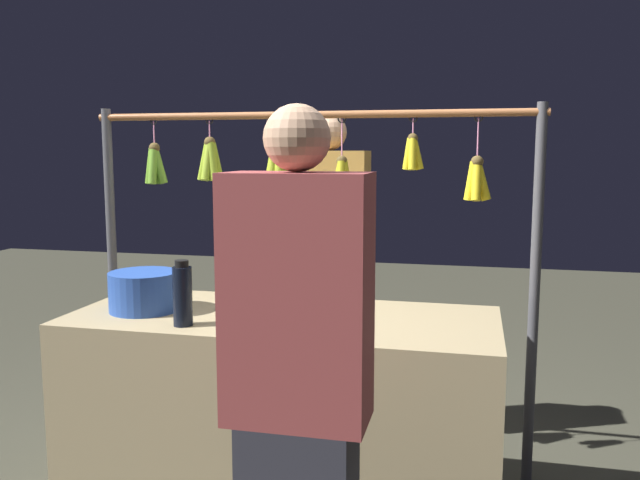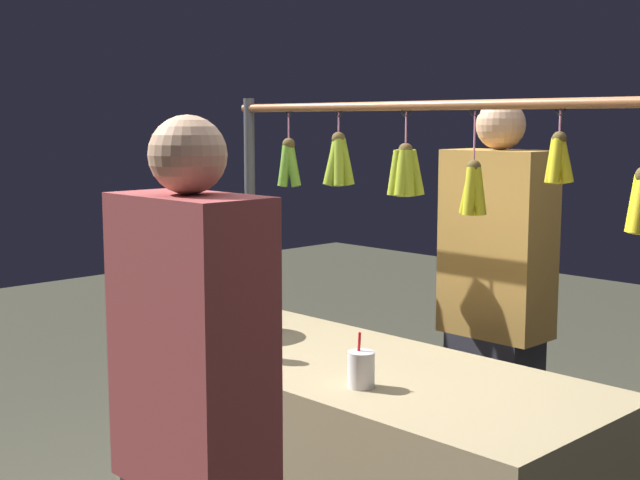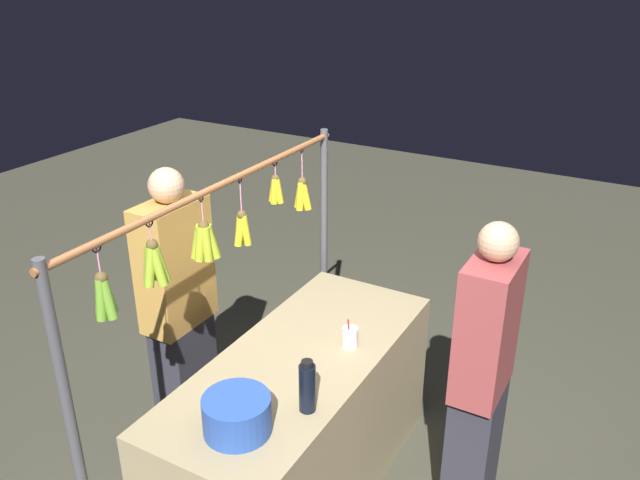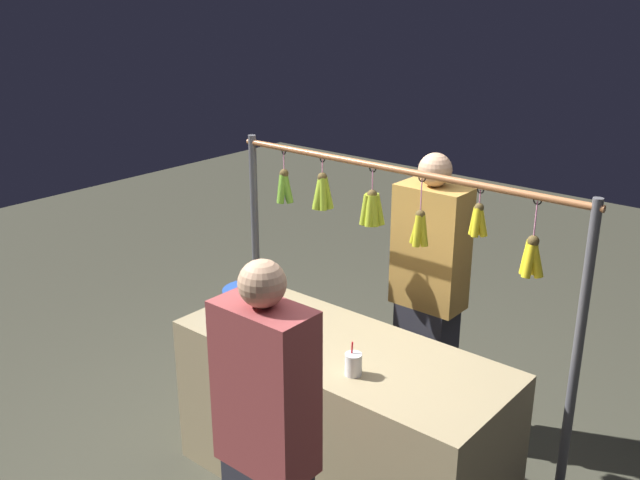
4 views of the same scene
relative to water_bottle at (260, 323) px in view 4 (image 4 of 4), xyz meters
name	(u,v)px [view 4 (image 4 of 4)]	position (x,y,z in m)	size (l,w,h in m)	color
market_counter	(340,420)	(-0.31, -0.23, -0.52)	(1.66, 0.69, 0.81)	tan
display_rack	(388,250)	(-0.28, -0.63, 0.25)	(2.00, 0.13, 1.64)	#4C4C51
water_bottle	(260,323)	(0.00, 0.00, 0.00)	(0.07, 0.07, 0.24)	black
blue_bucket	(250,303)	(0.25, -0.18, -0.04)	(0.28, 0.28, 0.16)	#294FA9
drink_cup	(353,364)	(-0.51, -0.06, -0.06)	(0.08, 0.08, 0.15)	silver
vendor_person	(428,299)	(-0.33, -0.98, -0.12)	(0.39, 0.21, 1.62)	#2D2D38
customer_person	(267,457)	(-0.59, 0.57, -0.15)	(0.37, 0.20, 1.56)	#2D2D38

